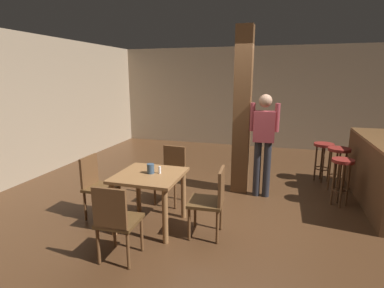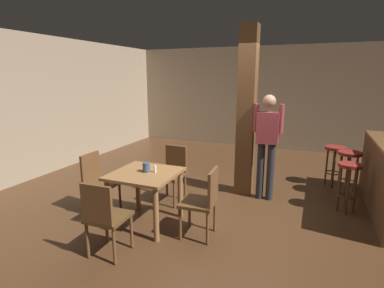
{
  "view_description": "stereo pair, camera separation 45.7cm",
  "coord_description": "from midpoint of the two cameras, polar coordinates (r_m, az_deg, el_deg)",
  "views": [
    {
      "loc": [
        0.7,
        -4.22,
        2.01
      ],
      "look_at": [
        -0.56,
        0.05,
        0.99
      ],
      "focal_mm": 28.0,
      "sensor_mm": 36.0,
      "label": 1
    },
    {
      "loc": [
        1.13,
        -4.07,
        2.01
      ],
      "look_at": [
        -0.56,
        0.05,
        0.99
      ],
      "focal_mm": 28.0,
      "sensor_mm": 36.0,
      "label": 2
    }
  ],
  "objects": [
    {
      "name": "chair_north",
      "position": [
        4.84,
        -6.63,
        -5.25
      ],
      "size": [
        0.45,
        0.45,
        0.89
      ],
      "color": "#4C3319",
      "rests_on": "ground_plane"
    },
    {
      "name": "ground_plane",
      "position": [
        4.69,
        3.73,
        -12.45
      ],
      "size": [
        10.8,
        10.8,
        0.0
      ],
      "primitive_type": "plane",
      "color": "#422816"
    },
    {
      "name": "bar_counter",
      "position": [
        5.4,
        29.52,
        -4.66
      ],
      "size": [
        0.56,
        2.27,
        1.05
      ],
      "color": "brown",
      "rests_on": "ground_plane"
    },
    {
      "name": "bar_stool_far",
      "position": [
        6.15,
        21.82,
        -1.56
      ],
      "size": [
        0.37,
        0.37,
        0.75
      ],
      "color": "maroon",
      "rests_on": "ground_plane"
    },
    {
      "name": "napkin_cup",
      "position": [
        4.03,
        -11.14,
        -4.68
      ],
      "size": [
        0.1,
        0.1,
        0.13
      ],
      "primitive_type": "cylinder",
      "color": "#33475B",
      "rests_on": "dining_table"
    },
    {
      "name": "chair_east",
      "position": [
        3.79,
        0.31,
        -10.43
      ],
      "size": [
        0.45,
        0.45,
        0.89
      ],
      "color": "#4C3319",
      "rests_on": "ground_plane"
    },
    {
      "name": "salt_shaker",
      "position": [
        4.01,
        -9.43,
        -4.94
      ],
      "size": [
        0.03,
        0.03,
        0.1
      ],
      "primitive_type": "cylinder",
      "color": "silver",
      "rests_on": "dining_table"
    },
    {
      "name": "dining_table",
      "position": [
        4.08,
        -11.29,
        -7.5
      ],
      "size": [
        0.85,
        0.85,
        0.74
      ],
      "color": "brown",
      "rests_on": "ground_plane"
    },
    {
      "name": "bar_stool_near",
      "position": [
        5.08,
        24.41,
        -4.84
      ],
      "size": [
        0.33,
        0.33,
        0.76
      ],
      "color": "maroon",
      "rests_on": "ground_plane"
    },
    {
      "name": "wall_left",
      "position": [
        6.46,
        -33.37,
        5.39
      ],
      "size": [
        0.1,
        9.0,
        2.8
      ],
      "primitive_type": "cube",
      "color": "gray",
      "rests_on": "ground_plane"
    },
    {
      "name": "chair_west",
      "position": [
        4.58,
        -20.42,
        -7.08
      ],
      "size": [
        0.42,
        0.42,
        0.89
      ],
      "color": "#4C3319",
      "rests_on": "ground_plane"
    },
    {
      "name": "wall_back",
      "position": [
        8.71,
        10.57,
        8.68
      ],
      "size": [
        8.0,
        0.1,
        2.8
      ],
      "primitive_type": "cube",
      "color": "gray",
      "rests_on": "ground_plane"
    },
    {
      "name": "chair_south",
      "position": [
        3.45,
        -18.1,
        -13.54
      ],
      "size": [
        0.44,
        0.44,
        0.89
      ],
      "color": "#4C3319",
      "rests_on": "ground_plane"
    },
    {
      "name": "pillar",
      "position": [
        5.12,
        7.04,
        5.98
      ],
      "size": [
        0.28,
        0.28,
        2.8
      ],
      "primitive_type": "cube",
      "color": "brown",
      "rests_on": "ground_plane"
    },
    {
      "name": "standing_person",
      "position": [
        4.99,
        10.95,
        1.03
      ],
      "size": [
        0.47,
        0.22,
        1.72
      ],
      "color": "maroon",
      "rests_on": "ground_plane"
    },
    {
      "name": "bar_stool_mid",
      "position": [
        5.73,
        24.12,
        -2.54
      ],
      "size": [
        0.38,
        0.38,
        0.78
      ],
      "color": "maroon",
      "rests_on": "ground_plane"
    }
  ]
}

